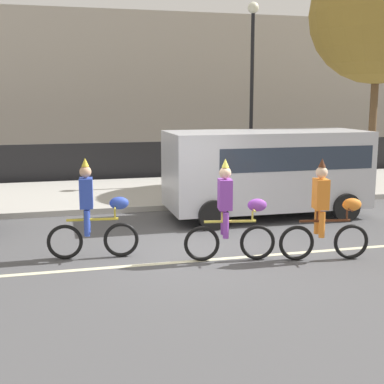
% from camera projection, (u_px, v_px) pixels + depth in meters
% --- Properties ---
extents(ground_plane, '(80.00, 80.00, 0.00)m').
position_uv_depth(ground_plane, '(204.00, 252.00, 10.53)').
color(ground_plane, '#4C4C4F').
extents(road_centre_line, '(36.00, 0.14, 0.01)m').
position_uv_depth(road_centre_line, '(212.00, 260.00, 10.06)').
color(road_centre_line, beige).
rests_on(road_centre_line, ground).
extents(sidewalk_curb, '(60.00, 5.00, 0.15)m').
position_uv_depth(sidewalk_curb, '(148.00, 192.00, 16.72)').
color(sidewalk_curb, '#ADAAA3').
rests_on(sidewalk_curb, ground).
extents(fence_line, '(40.00, 0.08, 1.40)m').
position_uv_depth(fence_line, '(134.00, 162.00, 19.37)').
color(fence_line, black).
rests_on(fence_line, ground).
extents(building_backdrop, '(28.00, 8.00, 6.71)m').
position_uv_depth(building_backdrop, '(163.00, 90.00, 27.79)').
color(building_backdrop, '#B2A899').
rests_on(building_backdrop, ground).
extents(parade_cyclist_cobalt, '(1.72, 0.50, 1.92)m').
position_uv_depth(parade_cyclist_cobalt, '(93.00, 215.00, 10.03)').
color(parade_cyclist_cobalt, black).
rests_on(parade_cyclist_cobalt, ground).
extents(parade_cyclist_purple, '(1.71, 0.53, 1.92)m').
position_uv_depth(parade_cyclist_purple, '(231.00, 217.00, 9.88)').
color(parade_cyclist_purple, black).
rests_on(parade_cyclist_purple, ground).
extents(parade_cyclist_orange, '(1.71, 0.53, 1.92)m').
position_uv_depth(parade_cyclist_orange, '(326.00, 216.00, 9.93)').
color(parade_cyclist_orange, black).
rests_on(parade_cyclist_orange, ground).
extents(parked_van_silver, '(5.00, 2.22, 2.18)m').
position_uv_depth(parked_van_silver, '(269.00, 167.00, 13.48)').
color(parked_van_silver, silver).
rests_on(parked_van_silver, ground).
extents(street_lamp_post, '(0.36, 0.36, 5.86)m').
position_uv_depth(street_lamp_post, '(252.00, 67.00, 17.41)').
color(street_lamp_post, black).
rests_on(street_lamp_post, sidewalk_curb).
extents(street_tree_near_lamp, '(4.29, 4.29, 7.55)m').
position_uv_depth(street_tree_near_lamp, '(379.00, 14.00, 16.50)').
color(street_tree_near_lamp, brown).
rests_on(street_tree_near_lamp, sidewalk_curb).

